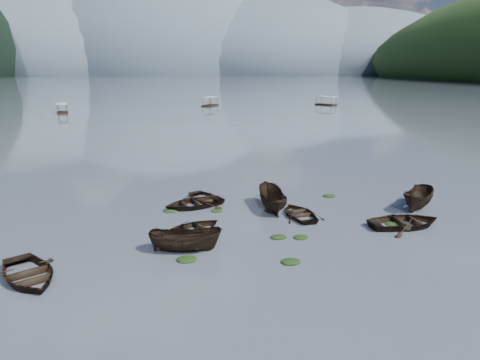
{
  "coord_description": "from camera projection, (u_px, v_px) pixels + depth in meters",
  "views": [
    {
      "loc": [
        -3.52,
        -20.31,
        10.45
      ],
      "look_at": [
        0.0,
        12.0,
        2.0
      ],
      "focal_mm": 32.0,
      "sensor_mm": 36.0,
      "label": 1
    }
  ],
  "objects": [
    {
      "name": "weed_clump_7",
      "position": [
        329.0,
        197.0,
        36.13
      ],
      "size": [
        1.06,
        0.84,
        0.23
      ],
      "primitive_type": "ellipsoid",
      "color": "black",
      "rests_on": "ground"
    },
    {
      "name": "haze_mtn_b",
      "position": [
        165.0,
        74.0,
        882.15
      ],
      "size": [
        520.0,
        520.0,
        340.0
      ],
      "primitive_type": "ellipsoid",
      "color": "#475666",
      "rests_on": "ground"
    },
    {
      "name": "weed_clump_2",
      "position": [
        291.0,
        263.0,
        23.81
      ],
      "size": [
        1.12,
        0.89,
        0.24
      ],
      "primitive_type": "ellipsoid",
      "color": "black",
      "rests_on": "ground"
    },
    {
      "name": "pontoon_left",
      "position": [
        63.0,
        113.0,
        103.98
      ],
      "size": [
        3.9,
        6.35,
        2.27
      ],
      "primitive_type": null,
      "rotation": [
        0.0,
        0.0,
        0.26
      ],
      "color": "black",
      "rests_on": "ground"
    },
    {
      "name": "weed_clump_3",
      "position": [
        301.0,
        238.0,
        27.29
      ],
      "size": [
        0.97,
        0.82,
        0.22
      ],
      "primitive_type": "ellipsoid",
      "color": "black",
      "rests_on": "ground"
    },
    {
      "name": "haze_mtn_c",
      "position": [
        260.0,
        74.0,
        903.11
      ],
      "size": [
        520.0,
        520.0,
        260.0
      ],
      "primitive_type": "ellipsoid",
      "color": "#475666",
      "rests_on": "ground"
    },
    {
      "name": "weed_clump_0",
      "position": [
        187.0,
        260.0,
        24.09
      ],
      "size": [
        1.16,
        0.95,
        0.25
      ],
      "primitive_type": "ellipsoid",
      "color": "black",
      "rests_on": "ground"
    },
    {
      "name": "rowboat_8",
      "position": [
        272.0,
        209.0,
        32.87
      ],
      "size": [
        1.94,
        4.86,
        1.86
      ],
      "primitive_type": "imported",
      "rotation": [
        0.0,
        0.0,
        3.17
      ],
      "color": "black",
      "rests_on": "ground"
    },
    {
      "name": "haze_mtn_d",
      "position": [
        343.0,
        74.0,
        921.97
      ],
      "size": [
        520.0,
        520.0,
        220.0
      ],
      "primitive_type": "ellipsoid",
      "color": "#475666",
      "rests_on": "ground"
    },
    {
      "name": "haze_mtn_a",
      "position": [
        64.0,
        74.0,
        861.19
      ],
      "size": [
        520.0,
        520.0,
        280.0
      ],
      "primitive_type": "ellipsoid",
      "color": "#475666",
      "rests_on": "ground"
    },
    {
      "name": "pontoon_centre",
      "position": [
        210.0,
        106.0,
        124.58
      ],
      "size": [
        5.37,
        7.13,
        2.53
      ],
      "primitive_type": null,
      "rotation": [
        0.0,
        0.0,
        -0.46
      ],
      "color": "black",
      "rests_on": "ground"
    },
    {
      "name": "rowboat_0",
      "position": [
        29.0,
        279.0,
        21.92
      ],
      "size": [
        5.62,
        6.02,
        1.02
      ],
      "primitive_type": "imported",
      "rotation": [
        0.0,
        0.0,
        0.58
      ],
      "color": "black",
      "rests_on": "ground"
    },
    {
      "name": "rowboat_6",
      "position": [
        205.0,
        201.0,
        34.98
      ],
      "size": [
        4.4,
        4.9,
        0.83
      ],
      "primitive_type": "imported",
      "rotation": [
        0.0,
        0.0,
        0.48
      ],
      "color": "black",
      "rests_on": "ground"
    },
    {
      "name": "rowboat_3",
      "position": [
        300.0,
        216.0,
        31.34
      ],
      "size": [
        3.55,
        4.5,
        0.84
      ],
      "primitive_type": "imported",
      "rotation": [
        0.0,
        0.0,
        3.31
      ],
      "color": "black",
      "rests_on": "ground"
    },
    {
      "name": "rowboat_5",
      "position": [
        418.0,
        208.0,
        33.16
      ],
      "size": [
        4.52,
        4.64,
        1.82
      ],
      "primitive_type": "imported",
      "rotation": [
        0.0,
        0.0,
        -0.76
      ],
      "color": "black",
      "rests_on": "ground"
    },
    {
      "name": "ground_plane",
      "position": [
        265.0,
        273.0,
        22.54
      ],
      "size": [
        2400.0,
        2400.0,
        0.0
      ],
      "primitive_type": "plane",
      "color": "#4B525E"
    },
    {
      "name": "pontoon_right",
      "position": [
        326.0,
        105.0,
        127.34
      ],
      "size": [
        5.81,
        6.82,
        2.46
      ],
      "primitive_type": null,
      "rotation": [
        0.0,
        0.0,
        0.59
      ],
      "color": "black",
      "rests_on": "ground"
    },
    {
      "name": "rowboat_2",
      "position": [
        186.0,
        251.0,
        25.31
      ],
      "size": [
        4.49,
        2.07,
        1.68
      ],
      "primitive_type": "imported",
      "rotation": [
        0.0,
        0.0,
        1.47
      ],
      "color": "black",
      "rests_on": "ground"
    },
    {
      "name": "weed_clump_1",
      "position": [
        279.0,
        238.0,
        27.3
      ],
      "size": [
        1.04,
        0.83,
        0.23
      ],
      "primitive_type": "ellipsoid",
      "color": "black",
      "rests_on": "ground"
    },
    {
      "name": "weed_clump_4",
      "position": [
        392.0,
        225.0,
        29.63
      ],
      "size": [
        1.03,
        0.81,
        0.21
      ],
      "primitive_type": "ellipsoid",
      "color": "black",
      "rests_on": "ground"
    },
    {
      "name": "weed_clump_6",
      "position": [
        217.0,
        211.0,
        32.38
      ],
      "size": [
        0.91,
        0.76,
        0.19
      ],
      "primitive_type": "ellipsoid",
      "color": "black",
      "rests_on": "ground"
    },
    {
      "name": "rowboat_1",
      "position": [
        193.0,
        233.0,
        28.13
      ],
      "size": [
        5.36,
        5.14,
        0.9
      ],
      "primitive_type": "imported",
      "rotation": [
        0.0,
        0.0,
        2.23
      ],
      "color": "black",
      "rests_on": "ground"
    },
    {
      "name": "rowboat_4",
      "position": [
        405.0,
        226.0,
        29.27
      ],
      "size": [
        5.53,
        4.26,
        1.06
      ],
      "primitive_type": "imported",
      "rotation": [
        0.0,
        0.0,
        1.69
      ],
      "color": "black",
      "rests_on": "ground"
    },
    {
      "name": "weed_clump_5",
      "position": [
        171.0,
        212.0,
        32.34
      ],
      "size": [
        1.01,
        0.82,
        0.21
      ],
      "primitive_type": "ellipsoid",
      "color": "black",
      "rests_on": "ground"
    },
    {
      "name": "rowboat_7",
      "position": [
        194.0,
        207.0,
        33.48
      ],
      "size": [
        5.77,
        5.06,
        0.99
      ],
      "primitive_type": "imported",
      "rotation": [
        0.0,
        0.0,
        5.12
      ],
      "color": "black",
      "rests_on": "ground"
    }
  ]
}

